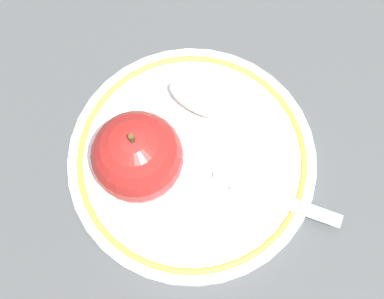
{
  "coord_description": "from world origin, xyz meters",
  "views": [
    {
      "loc": [
        0.08,
        0.13,
        0.48
      ],
      "look_at": [
        -0.01,
        0.01,
        0.03
      ],
      "focal_mm": 50.0,
      "sensor_mm": 36.0,
      "label": 1
    }
  ],
  "objects_px": {
    "apple_slice_front": "(197,99)",
    "fork": "(247,189)",
    "apple_red_whole": "(137,157)",
    "plate": "(192,159)"
  },
  "relations": [
    {
      "from": "apple_red_whole",
      "to": "apple_slice_front",
      "type": "height_order",
      "value": "apple_red_whole"
    },
    {
      "from": "apple_red_whole",
      "to": "fork",
      "type": "xyz_separation_m",
      "value": [
        -0.07,
        0.07,
        -0.04
      ]
    },
    {
      "from": "apple_slice_front",
      "to": "fork",
      "type": "relative_size",
      "value": 0.36
    },
    {
      "from": "fork",
      "to": "apple_slice_front",
      "type": "bearing_deg",
      "value": -41.7
    },
    {
      "from": "plate",
      "to": "apple_red_whole",
      "type": "distance_m",
      "value": 0.07
    },
    {
      "from": "plate",
      "to": "fork",
      "type": "bearing_deg",
      "value": 112.42
    },
    {
      "from": "apple_slice_front",
      "to": "apple_red_whole",
      "type": "bearing_deg",
      "value": 85.27
    },
    {
      "from": "plate",
      "to": "apple_red_whole",
      "type": "relative_size",
      "value": 2.61
    },
    {
      "from": "apple_red_whole",
      "to": "fork",
      "type": "distance_m",
      "value": 0.1
    },
    {
      "from": "plate",
      "to": "fork",
      "type": "height_order",
      "value": "fork"
    }
  ]
}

